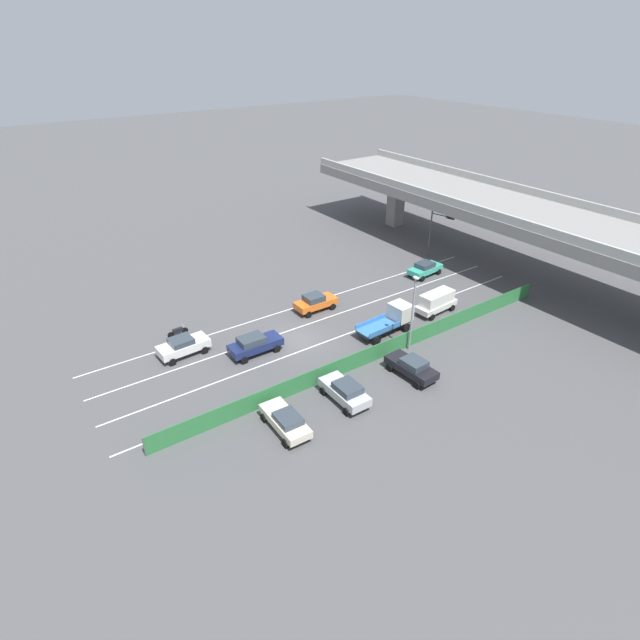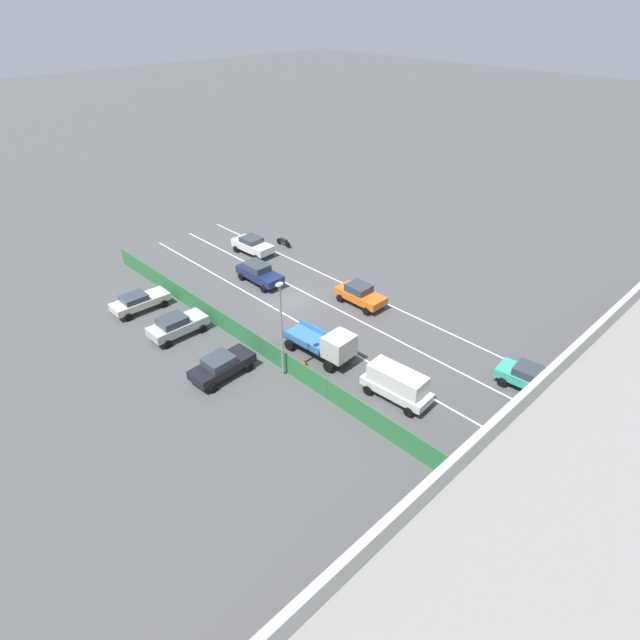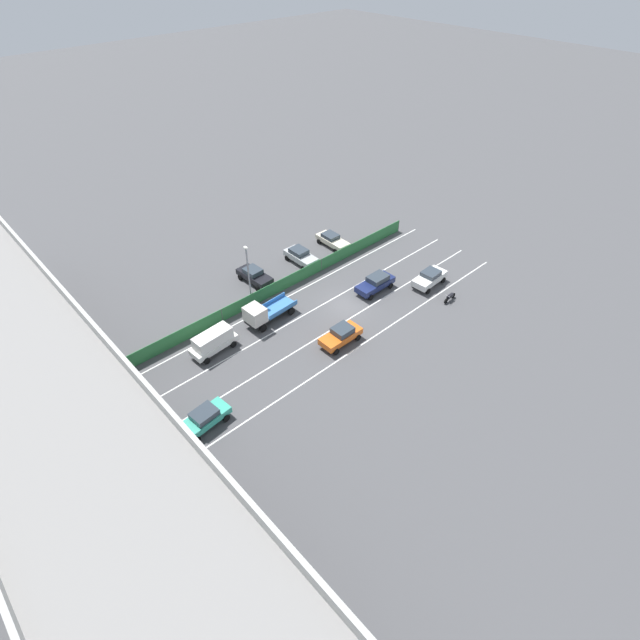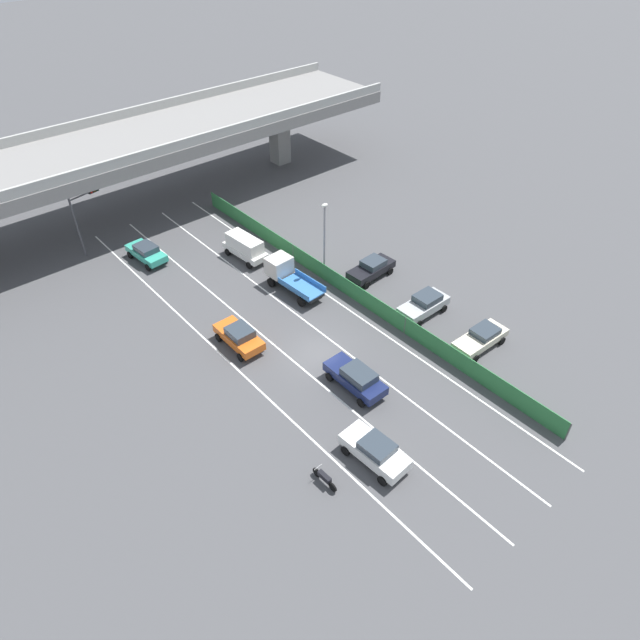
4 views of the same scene
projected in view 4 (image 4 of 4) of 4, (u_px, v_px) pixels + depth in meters
ground_plane at (317, 354)px, 41.00m from camera, size 300.00×300.00×0.00m
lane_line_left_edge at (224, 357)px, 40.78m from camera, size 0.14×44.42×0.01m
lane_line_mid_left at (263, 336)px, 42.57m from camera, size 0.14×44.42×0.01m
lane_line_mid_right at (299, 317)px, 44.36m from camera, size 0.14×44.42×0.01m
lane_line_right_edge at (333, 299)px, 46.14m from camera, size 0.14×44.42×0.01m
elevated_overpass at (123, 149)px, 53.44m from camera, size 58.11×11.32×8.27m
green_fence at (344, 285)px, 46.29m from camera, size 0.10×40.52×1.54m
car_sedan_navy at (356, 378)px, 37.82m from camera, size 2.01×4.62×1.72m
car_van_white at (245, 246)px, 50.12m from camera, size 2.19×4.61×2.15m
car_taxi_orange at (239, 336)px, 41.15m from camera, size 2.03×4.24×1.70m
car_hatchback_white at (375, 450)px, 33.19m from camera, size 2.24×4.42×1.65m
car_taxi_teal at (146, 252)px, 50.02m from camera, size 2.29×4.41×1.58m
flatbed_truck_blue at (287, 274)px, 46.76m from camera, size 2.45×5.62×2.39m
motorcycle at (325, 478)px, 32.25m from camera, size 0.60×1.95×0.93m
parked_sedan_cream at (481, 338)px, 41.13m from camera, size 4.55×2.08×1.50m
parked_wagon_silver at (424, 304)px, 44.08m from camera, size 4.33×2.07×1.69m
parked_sedan_dark at (372, 268)px, 48.04m from camera, size 4.50×2.19×1.61m
traffic_light at (83, 212)px, 49.25m from camera, size 2.95×0.89×5.76m
street_lamp at (324, 234)px, 45.95m from camera, size 0.60×0.36×6.95m
traffic_cone at (308, 280)px, 47.72m from camera, size 0.47×0.47×0.67m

